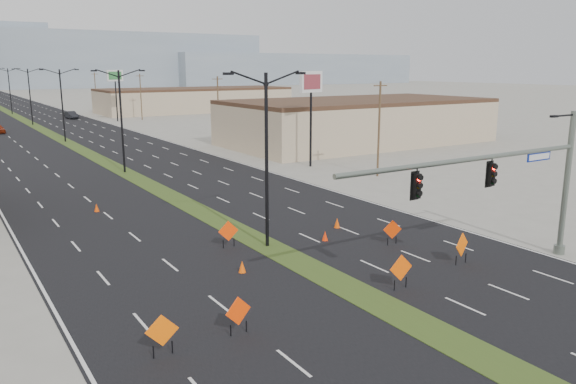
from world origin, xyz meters
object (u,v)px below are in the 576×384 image
streetlight_1 (121,118)px  cone_2 (337,223)px  construction_sign_2 (228,232)px  signal_mast (514,179)px  streetlight_2 (62,103)px  construction_sign_5 (392,230)px  construction_sign_0 (162,332)px  streetlight_3 (30,95)px  cone_3 (97,208)px  pole_sign_east_near (311,89)px  pole_sign_east_far (115,79)px  construction_sign_1 (238,312)px  streetlight_0 (267,155)px  cone_0 (242,267)px  construction_sign_4 (462,246)px  car_mid (71,115)px  cone_1 (325,236)px  construction_sign_3 (401,269)px  streetlight_4 (10,90)px

streetlight_1 → cone_2: (5.81, -27.13, -5.08)m
construction_sign_2 → signal_mast: bearing=-36.7°
streetlight_2 → construction_sign_5: bearing=-83.9°
streetlight_2 → construction_sign_0: streetlight_2 is taller
streetlight_3 → cone_3: bearing=-95.2°
pole_sign_east_near → pole_sign_east_far: (-2.65, 61.66, -0.11)m
streetlight_1 → construction_sign_0: (-9.71, -37.00, -4.46)m
construction_sign_1 → construction_sign_5: (12.97, 5.25, -0.04)m
streetlight_0 → cone_2: bearing=8.5°
construction_sign_0 → construction_sign_1: bearing=11.8°
streetlight_2 → cone_2: (5.81, -55.13, -5.08)m
streetlight_2 → cone_0: (-3.28, -59.03, -5.10)m
construction_sign_1 → cone_0: construction_sign_1 is taller
streetlight_3 → construction_sign_4: streetlight_3 is taller
streetlight_1 → construction_sign_5: streetlight_1 is taller
streetlight_2 → car_mid: streetlight_2 is taller
signal_mast → construction_sign_4: bearing=127.2°
cone_1 → pole_sign_east_near: 27.23m
construction_sign_1 → construction_sign_5: 14.00m
construction_sign_2 → cone_2: bearing=8.3°
construction_sign_5 → streetlight_2: bearing=118.7°
streetlight_2 → car_mid: size_ratio=2.18×
construction_sign_0 → cone_1: (13.22, 8.06, -0.65)m
construction_sign_0 → streetlight_2: bearing=92.5°
construction_sign_1 → construction_sign_4: 13.79m
cone_2 → construction_sign_4: bearing=-81.4°
construction_sign_3 → pole_sign_east_near: (15.68, 29.97, 7.08)m
streetlight_0 → construction_sign_3: (2.00, -9.00, -4.41)m
streetlight_4 → pole_sign_east_near: size_ratio=1.01×
streetlight_2 → construction_sign_1: bearing=-95.8°
streetlight_1 → streetlight_3: (0.00, 56.00, 0.00)m
construction_sign_5 → pole_sign_east_far: bearing=106.9°
streetlight_1 → cone_3: streetlight_1 is taller
construction_sign_3 → cone_0: 8.00m
streetlight_2 → construction_sign_1: streetlight_2 is taller
streetlight_4 → pole_sign_east_near: streetlight_4 is taller
streetlight_1 → construction_sign_2: size_ratio=6.24×
signal_mast → construction_sign_4: signal_mast is taller
construction_sign_1 → cone_3: bearing=81.5°
car_mid → construction_sign_4: bearing=-97.5°
streetlight_0 → construction_sign_3: 10.22m
pole_sign_east_near → signal_mast: bearing=-121.3°
construction_sign_1 → pole_sign_east_near: pole_sign_east_near is taller
construction_sign_2 → construction_sign_0: bearing=-117.9°
construction_sign_3 → streetlight_0: bearing=107.3°
construction_sign_2 → cone_3: (-4.37, 12.59, -0.64)m
streetlight_3 → construction_sign_0: (-9.71, -93.00, -4.46)m
streetlight_1 → car_mid: 65.90m
streetlight_3 → cone_1: (3.51, -84.94, -5.11)m
streetlight_1 → car_mid: size_ratio=2.18×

